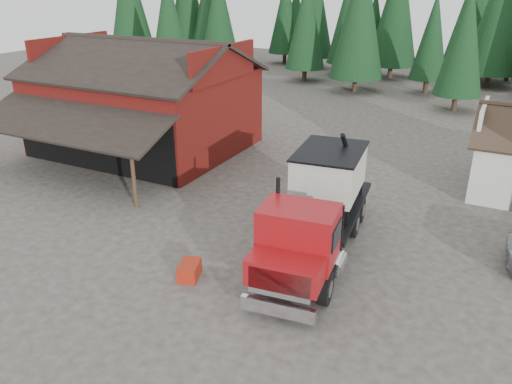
% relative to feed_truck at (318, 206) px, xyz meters
% --- Properties ---
extents(ground, '(120.00, 120.00, 0.00)m').
position_rel_feed_truck_xyz_m(ground, '(-4.00, -1.94, -2.13)').
color(ground, '#3F3832').
rests_on(ground, ground).
extents(red_barn, '(12.80, 13.63, 7.18)m').
position_rel_feed_truck_xyz_m(red_barn, '(-15.00, 7.97, 0.56)').
color(red_barn, '#621310').
rests_on(red_barn, ground).
extents(conifer_backdrop, '(76.00, 16.00, 16.00)m').
position_rel_feed_truck_xyz_m(conifer_backdrop, '(-4.00, 40.06, -2.13)').
color(conifer_backdrop, black).
rests_on(conifer_backdrop, ground).
extents(near_pine_a, '(4.40, 4.40, 11.40)m').
position_rel_feed_truck_xyz_m(near_pine_a, '(-26.00, 26.06, 4.26)').
color(near_pine_a, '#382619').
rests_on(near_pine_a, ground).
extents(near_pine_b, '(3.96, 3.96, 10.40)m').
position_rel_feed_truck_xyz_m(near_pine_b, '(2.00, 28.06, 3.76)').
color(near_pine_b, '#382619').
rests_on(near_pine_b, ground).
extents(near_pine_d, '(5.28, 5.28, 13.40)m').
position_rel_feed_truck_xyz_m(near_pine_d, '(-8.00, 32.06, 5.26)').
color(near_pine_d, '#382619').
rests_on(near_pine_d, ground).
extents(feed_truck, '(3.81, 10.34, 4.56)m').
position_rel_feed_truck_xyz_m(feed_truck, '(0.00, 0.00, 0.00)').
color(feed_truck, black).
rests_on(feed_truck, ground).
extents(equip_box, '(1.02, 1.27, 0.60)m').
position_rel_feed_truck_xyz_m(equip_box, '(-3.62, -3.98, -1.83)').
color(equip_box, '#9C2211').
rests_on(equip_box, ground).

